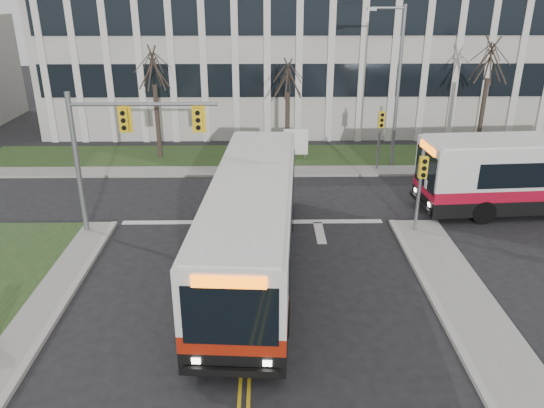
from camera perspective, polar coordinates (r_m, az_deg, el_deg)
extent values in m
plane|color=black|center=(17.38, -2.67, -13.21)|extent=(120.00, 120.00, 0.00)
cube|color=#9E9B93|center=(31.30, 7.35, 3.54)|extent=(44.00, 1.60, 0.14)
cube|color=#29411C|center=(33.94, 6.72, 5.06)|extent=(44.00, 5.00, 0.12)
cube|color=beige|center=(44.52, 5.11, 17.08)|extent=(40.00, 16.00, 12.00)
cylinder|color=slate|center=(23.79, -20.18, 3.87)|extent=(0.22, 0.22, 6.20)
cylinder|color=slate|center=(22.31, -13.68, 10.39)|extent=(6.00, 0.16, 0.16)
cube|color=yellow|center=(22.48, -15.63, 8.72)|extent=(0.34, 0.24, 0.92)
cube|color=yellow|center=(21.92, -7.93, 8.99)|extent=(0.34, 0.24, 0.92)
cylinder|color=slate|center=(23.60, 15.52, 1.21)|extent=(0.14, 0.14, 3.80)
cube|color=yellow|center=(23.03, 15.95, 3.81)|extent=(0.34, 0.24, 0.92)
cylinder|color=slate|center=(31.44, 11.45, 6.85)|extent=(0.14, 0.14, 3.80)
cube|color=yellow|center=(30.95, 11.69, 8.89)|extent=(0.34, 0.24, 0.92)
cylinder|color=slate|center=(31.74, 13.37, 11.85)|extent=(0.20, 0.20, 9.20)
cylinder|color=slate|center=(31.06, 12.42, 19.91)|extent=(1.80, 0.14, 0.14)
cube|color=slate|center=(30.88, 10.69, 19.93)|extent=(0.50, 0.25, 0.18)
cylinder|color=slate|center=(33.07, 1.51, 5.54)|extent=(0.08, 0.08, 1.00)
cylinder|color=slate|center=(33.14, 3.59, 5.54)|extent=(0.08, 0.08, 1.00)
cube|color=white|center=(32.90, 2.57, 6.71)|extent=(1.50, 0.12, 1.60)
cylinder|color=#42352B|center=(33.70, -12.20, 8.56)|extent=(0.28, 0.28, 4.62)
cylinder|color=#42352B|center=(33.34, 1.66, 8.43)|extent=(0.28, 0.28, 4.09)
cylinder|color=#42352B|center=(35.63, 21.58, 8.51)|extent=(0.28, 0.28, 4.95)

